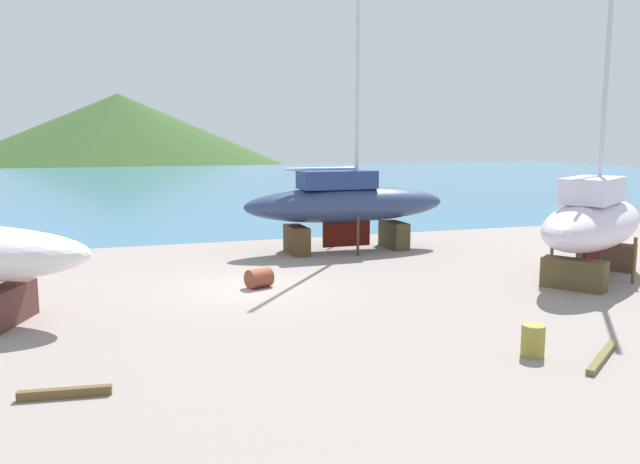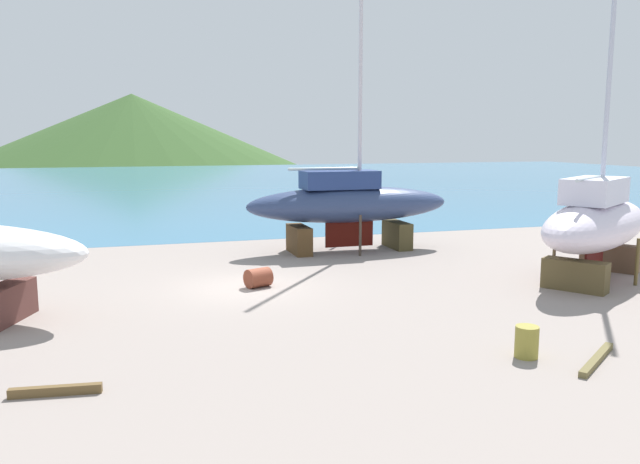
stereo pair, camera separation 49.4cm
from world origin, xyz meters
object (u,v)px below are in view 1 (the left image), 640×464
Objects in this scene: sailboat_large_starboard at (346,204)px; sailboat_mid_port at (593,223)px; barrel_blue_faded at (259,278)px; barrel_rust_near at (533,340)px.

sailboat_large_starboard is 10.46m from sailboat_mid_port.
barrel_blue_faded is (-5.32, -5.81, -1.82)m from sailboat_large_starboard.
barrel_rust_near is at bearing -172.53° from sailboat_mid_port.
barrel_blue_faded is (-11.84, 2.37, -1.72)m from sailboat_mid_port.
barrel_rust_near is (-7.17, -6.34, -1.68)m from sailboat_mid_port.
sailboat_large_starboard is at bearing 87.43° from barrel_rust_near.
barrel_blue_faded is at bearing -132.91° from sailboat_large_starboard.
sailboat_large_starboard is 18.04× the size of barrel_blue_faded.
sailboat_mid_port is 16.13× the size of barrel_rust_near.
sailboat_mid_port is (6.52, -8.18, -0.10)m from sailboat_large_starboard.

